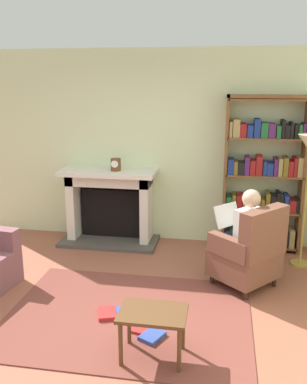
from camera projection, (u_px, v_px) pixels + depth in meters
ground at (121, 334)px, 3.91m from camera, size 14.00×14.00×0.00m
back_wall at (163, 147)px, 6.00m from camera, size 5.60×0.10×2.70m
area_rug at (128, 316)px, 4.20m from camera, size 2.40×1.80×0.01m
fireplace at (111, 203)px, 6.07m from camera, size 1.38×0.64×1.06m
mantel_clock at (116, 165)px, 5.81m from camera, size 0.14×0.14×0.17m
bookshelf at (264, 177)px, 5.65m from camera, size 1.05×0.32×2.09m
armchair_reading at (249, 252)px, 4.69m from camera, size 0.89×0.89×0.97m
seated_reader at (242, 233)px, 4.72m from camera, size 0.59×0.58×1.14m
side_table at (153, 319)px, 3.48m from camera, size 0.56×0.39×0.44m
scattered_books at (128, 321)px, 4.06m from camera, size 0.75×0.60×0.04m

